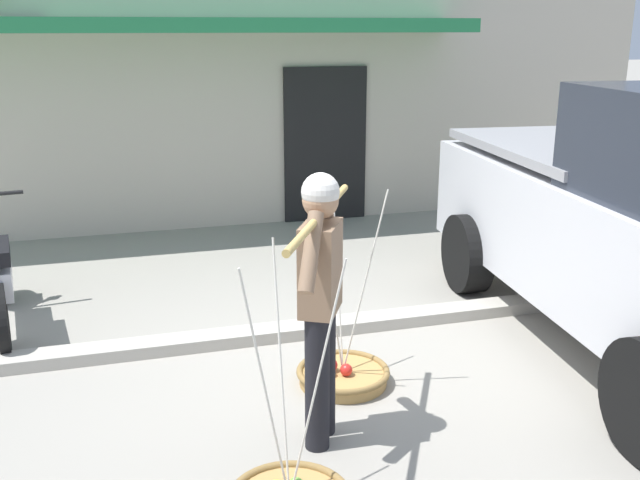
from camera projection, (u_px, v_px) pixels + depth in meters
name	position (u px, v px, depth m)	size (l,w,h in m)	color
ground_plane	(293.00, 376.00, 5.33)	(90.00, 90.00, 0.00)	gray
sidewalk_curb	(272.00, 333.00, 5.96)	(20.00, 0.24, 0.10)	#AEA89C
fruit_vendor	(320.00, 293.00, 4.24)	(0.76, 1.34, 1.70)	black
fruit_basket_right_side	(342.00, 374.00, 5.20)	(0.68, 0.68, 1.45)	#B2894C
storefront_building	(155.00, 53.00, 10.89)	(13.00, 6.00, 4.20)	beige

